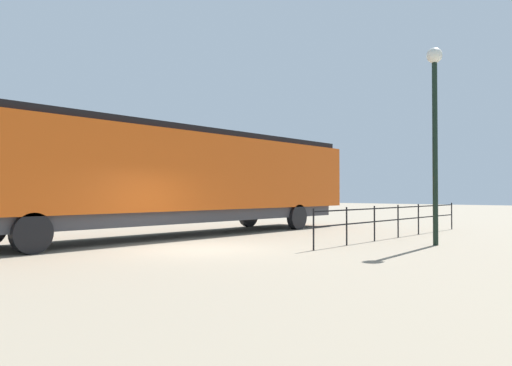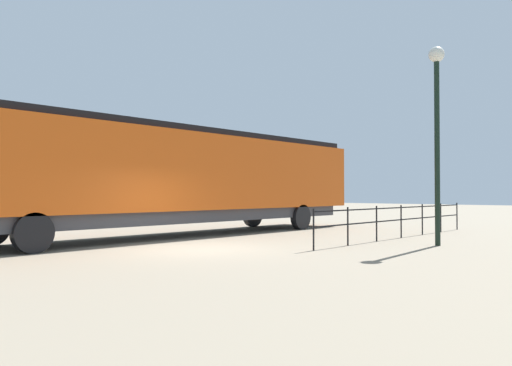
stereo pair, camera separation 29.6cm
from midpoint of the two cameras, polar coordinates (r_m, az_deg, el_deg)
name	(u,v)px [view 1 (the left image)]	position (r m, az deg, el deg)	size (l,w,h in m)	color
ground_plane	(197,249)	(14.69, -7.24, -7.44)	(120.00, 120.00, 0.00)	gray
locomotive	(182,176)	(19.45, -8.73, 0.80)	(3.18, 18.56, 4.01)	#D15114
lamp_post	(435,110)	(16.71, 19.05, 7.75)	(0.48, 0.48, 6.13)	black
platform_fence	(398,216)	(19.03, 15.31, -3.65)	(0.05, 10.88, 1.18)	black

